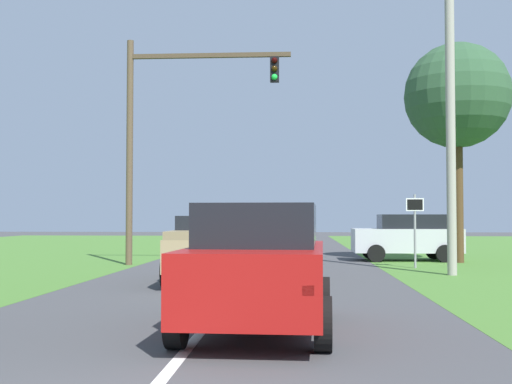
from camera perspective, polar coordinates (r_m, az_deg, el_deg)
name	(u,v)px	position (r m, az deg, el deg)	size (l,w,h in m)	color
ground_plane	(236,291)	(15.75, -1.78, -8.53)	(120.00, 120.00, 0.00)	#424244
red_suv_near	(259,265)	(10.16, 0.30, -6.28)	(2.30, 4.52, 1.94)	#9E1411
pickup_truck_lead	(215,247)	(17.86, -3.55, -4.78)	(2.45, 5.28, 1.77)	tan
traffic_light	(168,120)	(24.39, -7.60, 6.19)	(6.01, 0.40, 8.22)	brown
keep_moving_sign	(415,221)	(23.17, 13.55, -2.44)	(0.60, 0.09, 2.51)	gray
oak_tree_right	(457,96)	(26.79, 16.97, 7.89)	(4.04, 4.04, 8.44)	#4C351E
crossing_suv_far	(407,237)	(27.04, 12.92, -3.76)	(4.23, 2.15, 1.84)	silver
utility_pole_right	(451,122)	(20.85, 16.44, 5.77)	(0.28, 0.28, 9.18)	#9E998E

